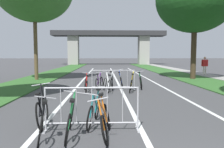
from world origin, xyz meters
TOP-DOWN VIEW (x-y plane):
  - grass_verge_left at (-5.94, 21.12)m, footprint 2.92×51.64m
  - grass_verge_right at (5.94, 21.12)m, footprint 2.92×51.64m
  - sidewalk_path_right at (8.23, 21.12)m, footprint 1.65×51.64m
  - lane_stripe_center at (0.00, 14.94)m, footprint 0.14×29.87m
  - lane_stripe_right_lane at (2.46, 14.94)m, footprint 0.14×29.87m
  - lane_stripe_left_lane at (-2.46, 14.94)m, footprint 0.14×29.87m
  - overpass_bridge at (0.00, 42.67)m, footprint 22.16×3.68m
  - crowd_barrier_nearest at (-1.19, 3.49)m, footprint 2.26×0.44m
  - crowd_barrier_second at (-0.42, 9.70)m, footprint 2.26×0.47m
  - bicycle_green_0 at (-1.65, 3.13)m, footprint 0.54×1.75m
  - bicycle_black_1 at (-2.51, 4.02)m, footprint 0.58×1.69m
  - bicycle_white_2 at (-0.77, 9.19)m, footprint 0.46×1.74m
  - bicycle_teal_3 at (-1.15, 3.99)m, footprint 0.44×1.65m
  - bicycle_red_4 at (-1.80, 9.33)m, footprint 0.47×1.66m
  - bicycle_purple_5 at (-1.15, 10.13)m, footprint 0.54×1.58m
  - bicycle_orange_6 at (-0.87, 3.10)m, footprint 0.51×1.65m
  - bicycle_yellow_7 at (0.45, 9.25)m, footprint 0.59×1.62m
  - bicycle_silver_8 at (-0.47, 10.13)m, footprint 0.44×1.73m
  - bicycle_blue_9 at (0.04, 10.29)m, footprint 0.50×1.70m
  - bicycle_green_10 at (1.11, 10.29)m, footprint 0.49×1.65m
  - bicycle_black_11 at (-2.24, 2.99)m, footprint 0.52×1.64m
  - pedestrian_strolling at (8.13, 17.91)m, footprint 0.61×0.31m

SIDE VIEW (x-z plane):
  - lane_stripe_center at x=0.00m, z-range 0.00..0.01m
  - lane_stripe_right_lane at x=2.46m, z-range 0.00..0.01m
  - lane_stripe_left_lane at x=-2.46m, z-range 0.00..0.01m
  - grass_verge_left at x=-5.94m, z-range 0.00..0.05m
  - grass_verge_right at x=5.94m, z-range 0.00..0.05m
  - sidewalk_path_right at x=8.23m, z-range 0.00..0.08m
  - bicycle_red_4 at x=-1.80m, z-range -0.11..0.81m
  - bicycle_purple_5 at x=-1.15m, z-range -0.10..0.80m
  - bicycle_orange_6 at x=-0.87m, z-range -0.13..0.84m
  - bicycle_teal_3 at x=-1.15m, z-range -0.11..0.82m
  - bicycle_black_11 at x=-2.24m, z-range -0.08..0.80m
  - bicycle_green_10 at x=1.11m, z-range -0.10..0.84m
  - bicycle_yellow_7 at x=0.45m, z-range -0.13..0.87m
  - bicycle_green_0 at x=-1.65m, z-range -0.11..0.85m
  - bicycle_white_2 at x=-0.77m, z-range -0.11..0.86m
  - bicycle_black_1 at x=-2.51m, z-range -0.14..0.91m
  - bicycle_silver_8 at x=-0.47m, z-range -0.10..0.87m
  - bicycle_blue_9 at x=0.04m, z-range -0.13..0.91m
  - crowd_barrier_nearest at x=-1.19m, z-range -0.01..1.04m
  - crowd_barrier_second at x=-0.42m, z-range -0.01..1.04m
  - pedestrian_strolling at x=8.13m, z-range 0.18..1.88m
  - overpass_bridge at x=0.00m, z-range 1.46..8.05m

